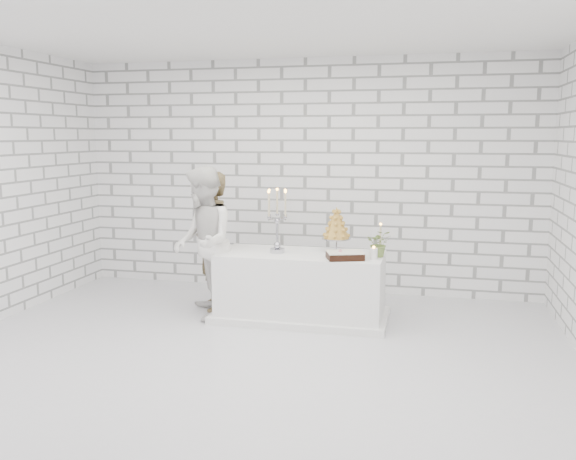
# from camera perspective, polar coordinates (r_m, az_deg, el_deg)

# --- Properties ---
(ground) EXTENTS (6.00, 5.00, 0.01)m
(ground) POSITION_cam_1_polar(r_m,az_deg,el_deg) (5.76, -3.64, -11.69)
(ground) COLOR silver
(ground) RESTS_ON ground
(ceiling) EXTENTS (6.00, 5.00, 0.01)m
(ceiling) POSITION_cam_1_polar(r_m,az_deg,el_deg) (5.47, -3.97, 19.16)
(ceiling) COLOR white
(ceiling) RESTS_ON ground
(wall_back) EXTENTS (6.00, 0.01, 3.00)m
(wall_back) POSITION_cam_1_polar(r_m,az_deg,el_deg) (7.83, 1.62, 5.10)
(wall_back) COLOR white
(wall_back) RESTS_ON ground
(wall_front) EXTENTS (6.00, 0.01, 3.00)m
(wall_front) POSITION_cam_1_polar(r_m,az_deg,el_deg) (3.13, -17.39, -1.19)
(wall_front) COLOR white
(wall_front) RESTS_ON ground
(cake_table) EXTENTS (1.80, 0.80, 0.75)m
(cake_table) POSITION_cam_1_polar(r_m,az_deg,el_deg) (6.69, 1.23, -5.35)
(cake_table) COLOR white
(cake_table) RESTS_ON ground
(groom) EXTENTS (0.66, 0.70, 1.62)m
(groom) POSITION_cam_1_polar(r_m,az_deg,el_deg) (7.04, -7.15, -1.08)
(groom) COLOR #382F1F
(groom) RESTS_ON ground
(bride) EXTENTS (0.93, 1.02, 1.70)m
(bride) POSITION_cam_1_polar(r_m,az_deg,el_deg) (6.73, -8.06, -1.21)
(bride) COLOR white
(bride) RESTS_ON ground
(candelabra) EXTENTS (0.35, 0.35, 0.71)m
(candelabra) POSITION_cam_1_polar(r_m,az_deg,el_deg) (6.57, -1.03, 0.90)
(candelabra) COLOR #A4A4AE
(candelabra) RESTS_ON cake_table
(croquembouche) EXTENTS (0.40, 0.40, 0.50)m
(croquembouche) POSITION_cam_1_polar(r_m,az_deg,el_deg) (6.65, 4.61, 0.05)
(croquembouche) COLOR olive
(croquembouche) RESTS_ON cake_table
(chocolate_cake) EXTENTS (0.43, 0.37, 0.08)m
(chocolate_cake) POSITION_cam_1_polar(r_m,az_deg,el_deg) (6.30, 5.43, -2.41)
(chocolate_cake) COLOR black
(chocolate_cake) RESTS_ON cake_table
(pillar_candle) EXTENTS (0.09, 0.09, 0.12)m
(pillar_candle) POSITION_cam_1_polar(r_m,az_deg,el_deg) (6.32, 8.14, -2.25)
(pillar_candle) COLOR white
(pillar_candle) RESTS_ON cake_table
(extra_taper) EXTENTS (0.07, 0.07, 0.32)m
(extra_taper) POSITION_cam_1_polar(r_m,az_deg,el_deg) (6.60, 8.76, -0.90)
(extra_taper) COLOR #C8B993
(extra_taper) RESTS_ON cake_table
(flowers) EXTENTS (0.28, 0.25, 0.29)m
(flowers) POSITION_cam_1_polar(r_m,az_deg,el_deg) (6.45, 8.65, -1.26)
(flowers) COLOR #416B31
(flowers) RESTS_ON cake_table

